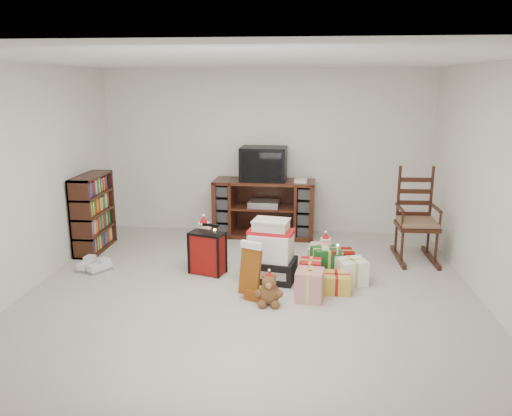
{
  "coord_description": "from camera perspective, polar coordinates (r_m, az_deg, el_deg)",
  "views": [
    {
      "loc": [
        0.52,
        -5.13,
        2.27
      ],
      "look_at": [
        0.01,
        0.6,
        0.83
      ],
      "focal_mm": 35.0,
      "sensor_mm": 36.0,
      "label": 1
    }
  ],
  "objects": [
    {
      "name": "room",
      "position": [
        5.26,
        -0.66,
        2.81
      ],
      "size": [
        5.01,
        5.01,
        2.51
      ],
      "color": "beige",
      "rests_on": "ground"
    },
    {
      "name": "tv_stand",
      "position": [
        7.58,
        0.93,
        -0.02
      ],
      "size": [
        1.54,
        0.61,
        0.86
      ],
      "rotation": [
        0.0,
        0.0,
        -0.05
      ],
      "color": "#422112",
      "rests_on": "floor"
    },
    {
      "name": "bookshelf",
      "position": [
        7.28,
        -18.08,
        -0.68
      ],
      "size": [
        0.29,
        0.87,
        1.07
      ],
      "color": "#36170E",
      "rests_on": "floor"
    },
    {
      "name": "rocking_chair",
      "position": [
        6.93,
        17.77,
        -2.05
      ],
      "size": [
        0.52,
        0.85,
        1.27
      ],
      "rotation": [
        0.0,
        0.0,
        0.02
      ],
      "color": "#36170E",
      "rests_on": "floor"
    },
    {
      "name": "gift_pile",
      "position": [
        5.9,
        1.71,
        -5.32
      ],
      "size": [
        0.64,
        0.52,
        0.72
      ],
      "rotation": [
        0.0,
        0.0,
        -0.19
      ],
      "color": "black",
      "rests_on": "floor"
    },
    {
      "name": "red_suitcase",
      "position": [
        6.14,
        -5.57,
        -5.12
      ],
      "size": [
        0.45,
        0.32,
        0.61
      ],
      "rotation": [
        0.0,
        0.0,
        -0.31
      ],
      "color": "maroon",
      "rests_on": "floor"
    },
    {
      "name": "stocking",
      "position": [
        5.42,
        -0.65,
        -7.09
      ],
      "size": [
        0.32,
        0.24,
        0.64
      ],
      "primitive_type": null,
      "rotation": [
        0.0,
        0.0,
        -0.43
      ],
      "color": "#0B670B",
      "rests_on": "floor"
    },
    {
      "name": "teddy_bear",
      "position": [
        5.32,
        1.51,
        -9.46
      ],
      "size": [
        0.23,
        0.2,
        0.34
      ],
      "color": "brown",
      "rests_on": "floor"
    },
    {
      "name": "santa_figurine",
      "position": [
        6.06,
        7.88,
        -5.93
      ],
      "size": [
        0.28,
        0.26,
        0.57
      ],
      "color": "#A51111",
      "rests_on": "floor"
    },
    {
      "name": "mrs_claus_figurine",
      "position": [
        6.38,
        -5.94,
        -4.46
      ],
      "size": [
        0.33,
        0.31,
        0.67
      ],
      "color": "#A51111",
      "rests_on": "floor"
    },
    {
      "name": "sneaker_pair",
      "position": [
        6.6,
        -18.09,
        -6.34
      ],
      "size": [
        0.43,
        0.33,
        0.11
      ],
      "rotation": [
        0.0,
        0.0,
        -0.33
      ],
      "color": "silver",
      "rests_on": "floor"
    },
    {
      "name": "gift_cluster",
      "position": [
        5.97,
        8.22,
        -7.05
      ],
      "size": [
        0.83,
        1.21,
        0.28
      ],
      "color": "red",
      "rests_on": "floor"
    },
    {
      "name": "crt_television",
      "position": [
        7.47,
        0.87,
        5.09
      ],
      "size": [
        0.7,
        0.52,
        0.5
      ],
      "rotation": [
        0.0,
        0.0,
        -0.05
      ],
      "color": "black",
      "rests_on": "tv_stand"
    }
  ]
}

